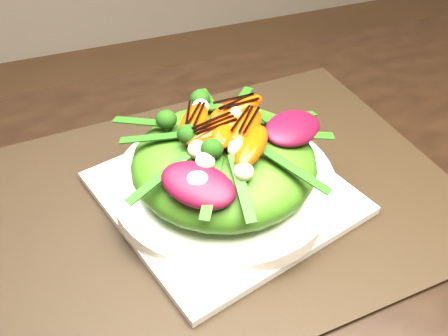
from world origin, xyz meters
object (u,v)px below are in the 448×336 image
object	(u,v)px
salad_bowl	(224,184)
plate_base	(224,193)
orange_segment	(213,128)
lettuce_mound	(224,162)
dining_table	(380,253)
placemat	(224,197)

from	to	relation	value
salad_bowl	plate_base	bearing A→B (deg)	0.00
plate_base	orange_segment	distance (m)	0.09
lettuce_mound	orange_segment	size ratio (longest dim) A/B	3.01
dining_table	placemat	world-z (taller)	dining_table
salad_bowl	lettuce_mound	size ratio (longest dim) A/B	1.24
placemat	orange_segment	world-z (taller)	orange_segment
plate_base	salad_bowl	world-z (taller)	salad_bowl
placemat	lettuce_mound	distance (m)	0.06
placemat	dining_table	bearing A→B (deg)	-41.54
dining_table	plate_base	size ratio (longest dim) A/B	6.23
plate_base	salad_bowl	bearing A→B (deg)	0.00
orange_segment	plate_base	bearing A→B (deg)	-39.80
placemat	plate_base	bearing A→B (deg)	0.00
salad_bowl	lettuce_mound	bearing A→B (deg)	0.00
placemat	lettuce_mound	world-z (taller)	lettuce_mound
orange_segment	salad_bowl	bearing A→B (deg)	-39.80
dining_table	salad_bowl	xyz separation A→B (m)	(-0.14, 0.13, 0.04)
placemat	plate_base	size ratio (longest dim) A/B	2.11
lettuce_mound	salad_bowl	bearing A→B (deg)	180.00
placemat	plate_base	world-z (taller)	plate_base
dining_table	lettuce_mound	xyz separation A→B (m)	(-0.14, 0.13, 0.08)
placemat	orange_segment	xyz separation A→B (m)	(-0.01, 0.01, 0.10)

